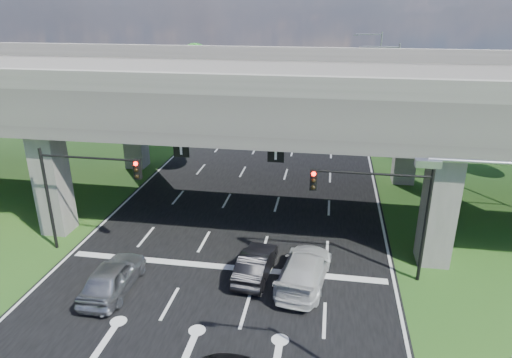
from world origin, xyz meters
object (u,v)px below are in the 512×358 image
(streetlight_near, at_px, (512,304))
(car_dark, at_px, (256,263))
(streetlight_far, at_px, (390,93))
(streetlight_beyond, at_px, (375,68))
(signal_right, at_px, (382,202))
(car_white, at_px, (304,270))
(car_silver, at_px, (113,277))
(signal_left, at_px, (81,183))

(streetlight_near, bearing_deg, car_dark, 132.67)
(streetlight_far, xyz_separation_m, streetlight_beyond, (0.00, 16.00, 0.00))
(streetlight_near, bearing_deg, signal_right, 102.88)
(car_white, bearing_deg, streetlight_far, -97.66)
(streetlight_near, height_order, streetlight_far, same)
(signal_right, height_order, car_silver, signal_right)
(signal_left, distance_m, car_white, 12.63)
(car_silver, distance_m, car_dark, 7.04)
(streetlight_near, relative_size, car_white, 1.86)
(signal_right, distance_m, car_silver, 13.50)
(car_dark, bearing_deg, car_silver, 25.08)
(streetlight_far, bearing_deg, car_white, -105.26)
(streetlight_near, xyz_separation_m, car_silver, (-14.89, 6.54, -5.02))
(streetlight_near, distance_m, streetlight_beyond, 46.00)
(streetlight_near, xyz_separation_m, streetlight_far, (0.00, 30.00, 0.00))
(streetlight_near, distance_m, car_white, 11.61)
(streetlight_near, distance_m, car_dark, 13.27)
(streetlight_beyond, distance_m, car_dark, 38.26)
(signal_left, xyz_separation_m, streetlight_near, (17.92, -9.94, 1.66))
(signal_right, bearing_deg, car_silver, -164.92)
(streetlight_near, distance_m, streetlight_far, 30.00)
(signal_left, height_order, car_dark, signal_left)
(streetlight_near, relative_size, car_dark, 2.35)
(signal_right, bearing_deg, streetlight_beyond, 86.39)
(signal_left, bearing_deg, streetlight_near, -29.02)
(car_silver, distance_m, car_white, 9.33)
(car_dark, bearing_deg, streetlight_far, -106.92)
(streetlight_near, relative_size, car_silver, 2.13)
(signal_left, relative_size, streetlight_far, 0.60)
(streetlight_near, bearing_deg, streetlight_far, 90.00)
(streetlight_beyond, bearing_deg, car_silver, -110.68)
(signal_right, relative_size, car_silver, 1.28)
(streetlight_beyond, bearing_deg, signal_left, -116.43)
(signal_right, bearing_deg, car_dark, -171.11)
(streetlight_far, bearing_deg, car_dark, -111.56)
(car_white, bearing_deg, signal_left, 1.72)
(signal_right, xyz_separation_m, signal_left, (-15.65, 0.00, 0.00))
(signal_left, xyz_separation_m, streetlight_far, (17.92, 20.06, 1.66))
(car_white, bearing_deg, streetlight_near, 131.38)
(signal_left, distance_m, car_silver, 5.66)
(signal_left, distance_m, streetlight_beyond, 40.30)
(streetlight_far, relative_size, streetlight_beyond, 1.00)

